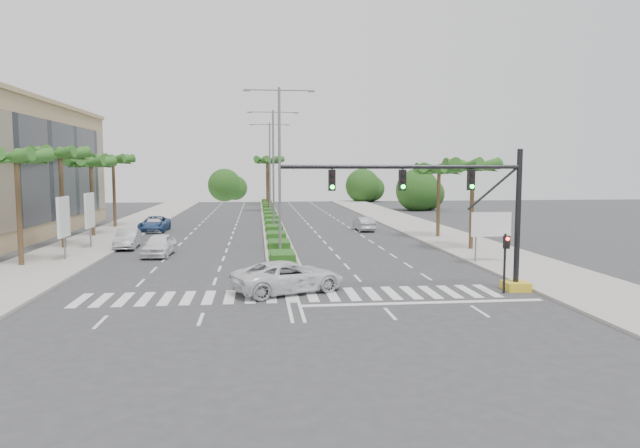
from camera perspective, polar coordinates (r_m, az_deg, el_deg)
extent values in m
plane|color=#333335|center=(28.21, -2.87, -7.17)|extent=(160.00, 160.00, 0.00)
cube|color=gray|center=(50.72, 13.14, -1.53)|extent=(6.00, 120.00, 0.15)
cube|color=gray|center=(49.75, -22.08, -1.93)|extent=(6.00, 120.00, 0.15)
cube|color=gray|center=(72.74, -4.98, 0.73)|extent=(2.20, 75.00, 0.20)
cube|color=#31531C|center=(72.73, -4.98, 0.82)|extent=(1.80, 75.00, 0.04)
cube|color=gold|center=(31.01, 18.97, -5.88)|extent=(1.20, 1.20, 0.45)
cylinder|color=black|center=(30.53, 19.18, 0.53)|extent=(0.28, 0.28, 7.00)
cylinder|color=black|center=(28.37, 8.28, 5.68)|extent=(12.00, 0.20, 0.20)
cylinder|color=black|center=(29.87, 16.84, 3.38)|extent=(2.53, 0.12, 2.15)
cube|color=black|center=(29.45, 14.89, 4.28)|extent=(0.32, 0.24, 1.00)
cylinder|color=#19E533|center=(29.32, 14.97, 3.65)|extent=(0.20, 0.06, 0.20)
cube|color=black|center=(28.37, 8.26, 4.36)|extent=(0.32, 0.24, 1.00)
cylinder|color=#19E533|center=(28.25, 8.32, 3.71)|extent=(0.20, 0.06, 0.20)
cube|color=black|center=(27.71, 1.22, 4.39)|extent=(0.32, 0.24, 1.00)
cylinder|color=#19E533|center=(27.58, 1.25, 3.72)|extent=(0.20, 0.06, 0.20)
cylinder|color=black|center=(29.88, 17.97, -3.79)|extent=(0.12, 0.12, 3.00)
cube|color=black|center=(29.59, 18.16, -1.73)|extent=(0.28, 0.22, 0.65)
cylinder|color=red|center=(29.45, 18.27, -1.42)|extent=(0.18, 0.05, 0.18)
cylinder|color=slate|center=(38.47, 15.31, -1.82)|extent=(0.10, 0.10, 2.80)
cylinder|color=slate|center=(39.25, 18.03, -1.76)|extent=(0.10, 0.10, 2.80)
cube|color=#0C6638|center=(38.72, 16.73, -0.03)|extent=(2.60, 0.08, 1.50)
cube|color=white|center=(38.67, 16.76, -0.04)|extent=(2.70, 0.02, 1.60)
cylinder|color=slate|center=(41.80, -24.19, -1.54)|extent=(0.12, 0.12, 2.80)
cube|color=white|center=(41.64, -24.28, 0.64)|extent=(0.18, 2.10, 2.70)
cube|color=#D8594C|center=(41.64, -24.28, 0.64)|extent=(0.12, 2.00, 2.60)
cylinder|color=slate|center=(47.50, -21.98, -0.66)|extent=(0.12, 0.12, 2.80)
cube|color=white|center=(47.37, -22.05, 1.27)|extent=(0.18, 2.10, 2.70)
cube|color=#D8594C|center=(47.37, -22.05, 1.27)|extent=(0.12, 2.00, 2.60)
cylinder|color=brown|center=(40.41, -27.88, 1.07)|extent=(0.32, 0.32, 7.00)
sphere|color=brown|center=(40.32, -28.10, 5.89)|extent=(0.70, 0.70, 0.70)
cone|color=#2D5F1E|center=(39.93, -26.62, 5.82)|extent=(0.90, 3.62, 1.50)
cone|color=#2D5F1E|center=(40.88, -26.75, 5.79)|extent=(3.39, 2.96, 1.50)
cone|color=#2D5F1E|center=(41.41, -27.86, 5.73)|extent=(3.73, 1.68, 1.50)
cone|color=#2D5F1E|center=(41.14, -29.14, 5.68)|extent=(2.38, 3.65, 1.50)
cone|color=#2D5F1E|center=(39.42, -29.01, 5.72)|extent=(3.73, 1.68, 1.50)
cone|color=#2D5F1E|center=(39.27, -27.63, 5.79)|extent=(3.39, 2.96, 1.50)
cylinder|color=brown|center=(47.91, -24.38, 2.06)|extent=(0.32, 0.32, 7.40)
sphere|color=brown|center=(47.85, -24.56, 6.37)|extent=(0.70, 0.70, 0.70)
cone|color=#2D5F1E|center=(47.52, -23.29, 6.30)|extent=(0.90, 3.62, 1.50)
cone|color=#2D5F1E|center=(48.46, -23.46, 6.27)|extent=(3.39, 2.96, 1.50)
cone|color=#2D5F1E|center=(48.95, -24.43, 6.23)|extent=(3.73, 1.68, 1.50)
cone|color=#2D5F1E|center=(48.62, -25.49, 6.19)|extent=(2.38, 3.65, 1.50)
cone|color=#2D5F1E|center=(47.72, -25.87, 6.20)|extent=(2.38, 3.65, 1.50)
cone|color=#2D5F1E|center=(46.91, -25.25, 6.24)|extent=(3.73, 1.68, 1.50)
cone|color=#2D5F1E|center=(46.82, -24.08, 6.29)|extent=(3.39, 2.96, 1.50)
cylinder|color=brown|center=(55.57, -21.82, 2.27)|extent=(0.32, 0.32, 6.80)
sphere|color=brown|center=(55.50, -21.94, 5.67)|extent=(0.70, 0.70, 0.70)
cone|color=#2D5F1E|center=(55.22, -20.83, 5.61)|extent=(0.90, 3.62, 1.50)
cone|color=#2D5F1E|center=(56.15, -21.02, 5.59)|extent=(3.39, 2.96, 1.50)
cone|color=#2D5F1E|center=(56.60, -21.89, 5.56)|extent=(3.73, 1.68, 1.50)
cone|color=#2D5F1E|center=(56.23, -22.78, 5.53)|extent=(2.38, 3.65, 1.50)
cone|color=#2D5F1E|center=(55.32, -23.06, 5.52)|extent=(2.38, 3.65, 1.50)
cone|color=#2D5F1E|center=(54.54, -22.49, 5.55)|extent=(3.73, 1.68, 1.50)
cone|color=#2D5F1E|center=(54.49, -21.48, 5.59)|extent=(3.39, 2.96, 1.50)
cylinder|color=brown|center=(63.30, -19.89, 2.87)|extent=(0.32, 0.32, 7.20)
sphere|color=brown|center=(63.25, -20.00, 6.04)|extent=(0.70, 0.70, 0.70)
cone|color=#2D5F1E|center=(63.00, -19.02, 5.98)|extent=(0.90, 3.62, 1.50)
cone|color=#2D5F1E|center=(63.93, -19.21, 5.96)|extent=(3.39, 2.96, 1.50)
cone|color=#2D5F1E|center=(64.35, -19.98, 5.93)|extent=(3.73, 1.68, 1.50)
cone|color=#2D5F1E|center=(63.95, -20.76, 5.91)|extent=(2.38, 3.65, 1.50)
cone|color=#2D5F1E|center=(63.03, -20.98, 5.92)|extent=(2.38, 3.65, 1.50)
cone|color=#2D5F1E|center=(62.27, -20.45, 5.94)|extent=(3.73, 1.68, 1.50)
cone|color=#2D5F1E|center=(62.25, -19.57, 5.97)|extent=(3.39, 2.96, 1.50)
cylinder|color=brown|center=(44.58, 14.94, 1.57)|extent=(0.32, 0.32, 6.50)
sphere|color=brown|center=(44.48, 15.04, 5.62)|extent=(0.70, 0.70, 0.70)
cone|color=#2D5F1E|center=(44.89, 16.35, 5.45)|extent=(0.90, 3.62, 1.50)
cone|color=#2D5F1E|center=(45.53, 15.45, 5.47)|extent=(3.39, 2.96, 1.50)
cone|color=#2D5F1E|center=(45.40, 14.25, 5.50)|extent=(3.73, 1.68, 1.50)
cone|color=#2D5F1E|center=(44.58, 13.62, 5.52)|extent=(2.38, 3.65, 1.50)
cone|color=#2D5F1E|center=(43.68, 14.04, 5.51)|extent=(2.38, 3.65, 1.50)
cone|color=#2D5F1E|center=(43.39, 15.25, 5.48)|extent=(3.73, 1.68, 1.50)
cone|color=#2D5F1E|center=(43.94, 16.28, 5.46)|extent=(3.39, 2.96, 1.50)
cylinder|color=brown|center=(52.11, 11.76, 2.02)|extent=(0.32, 0.32, 6.20)
sphere|color=brown|center=(52.02, 11.82, 5.32)|extent=(0.70, 0.70, 0.70)
cone|color=#2D5F1E|center=(52.37, 12.97, 5.19)|extent=(0.90, 3.62, 1.50)
cone|color=#2D5F1E|center=(53.05, 12.24, 5.21)|extent=(3.39, 2.96, 1.50)
cone|color=#2D5F1E|center=(52.97, 11.21, 5.23)|extent=(3.73, 1.68, 1.50)
cone|color=#2D5F1E|center=(52.18, 10.62, 5.24)|extent=(2.38, 3.65, 1.50)
cone|color=#2D5F1E|center=(51.27, 10.93, 5.23)|extent=(2.38, 3.65, 1.50)
cone|color=#2D5F1E|center=(50.92, 11.93, 5.21)|extent=(3.73, 1.68, 1.50)
cone|color=#2D5F1E|center=(51.42, 12.85, 5.19)|extent=(3.39, 2.96, 1.50)
cylinder|color=brown|center=(82.52, -5.16, 3.84)|extent=(0.32, 0.32, 7.50)
sphere|color=brown|center=(82.49, -5.18, 6.37)|extent=(0.70, 0.70, 0.70)
cone|color=#2D5F1E|center=(82.52, -4.41, 6.31)|extent=(0.90, 3.62, 1.50)
cone|color=#2D5F1E|center=(83.36, -4.72, 6.30)|extent=(3.39, 2.96, 1.50)
cone|color=#2D5F1E|center=(83.55, -5.36, 6.29)|extent=(3.73, 1.68, 1.50)
cone|color=#2D5F1E|center=(82.95, -5.87, 6.29)|extent=(2.38, 3.65, 1.50)
cone|color=#2D5F1E|center=(82.00, -5.87, 6.30)|extent=(2.38, 3.65, 1.50)
cone|color=#2D5F1E|center=(81.41, -5.34, 6.31)|extent=(3.73, 1.68, 1.50)
cone|color=#2D5F1E|center=(81.64, -4.68, 6.31)|extent=(3.39, 2.96, 1.50)
cylinder|color=brown|center=(97.51, -5.33, 4.10)|extent=(0.32, 0.32, 7.50)
sphere|color=brown|center=(97.48, -5.35, 6.24)|extent=(0.70, 0.70, 0.70)
cone|color=#2D5F1E|center=(97.51, -4.70, 6.19)|extent=(0.90, 3.62, 1.50)
cone|color=#2D5F1E|center=(98.36, -4.96, 6.18)|extent=(3.39, 2.96, 1.50)
cone|color=#2D5F1E|center=(98.55, -5.50, 6.18)|extent=(3.73, 1.68, 1.50)
cone|color=#2D5F1E|center=(97.95, -5.94, 6.18)|extent=(2.38, 3.65, 1.50)
cone|color=#2D5F1E|center=(96.99, -5.93, 6.18)|extent=(2.38, 3.65, 1.50)
cone|color=#2D5F1E|center=(96.41, -5.49, 6.19)|extent=(3.73, 1.68, 1.50)
cone|color=#2D5F1E|center=(96.64, -4.93, 6.19)|extent=(3.39, 2.96, 1.50)
cylinder|color=slate|center=(41.50, -4.06, 5.26)|extent=(0.20, 0.20, 12.00)
cylinder|color=slate|center=(41.84, -5.81, 13.21)|extent=(2.40, 0.10, 0.10)
cylinder|color=slate|center=(41.93, -2.44, 13.22)|extent=(2.40, 0.10, 0.10)
cube|color=slate|center=(41.84, -7.35, 13.12)|extent=(0.50, 0.25, 0.12)
cube|color=slate|center=(42.01, -0.90, 13.14)|extent=(0.50, 0.25, 0.12)
cylinder|color=slate|center=(57.49, -4.68, 5.34)|extent=(0.20, 0.20, 12.00)
cylinder|color=slate|center=(57.74, -5.94, 11.09)|extent=(2.40, 0.10, 0.10)
cylinder|color=slate|center=(57.80, -3.52, 11.10)|extent=(2.40, 0.10, 0.10)
cube|color=slate|center=(57.73, -7.05, 11.03)|extent=(0.50, 0.25, 0.12)
cube|color=slate|center=(57.86, -2.41, 11.05)|extent=(0.50, 0.25, 0.12)
cylinder|color=slate|center=(73.48, -5.03, 5.38)|extent=(0.20, 0.20, 12.00)
cylinder|color=slate|center=(73.68, -6.02, 9.89)|extent=(2.40, 0.10, 0.10)
cylinder|color=slate|center=(73.73, -4.13, 9.90)|extent=(2.40, 0.10, 0.10)
cube|color=slate|center=(73.68, -6.89, 9.84)|extent=(0.50, 0.25, 0.12)
cube|color=slate|center=(73.78, -3.26, 9.86)|extent=(0.50, 0.25, 0.12)
imported|color=white|center=(42.23, -15.79, -2.03)|extent=(2.08, 4.70, 1.57)
imported|color=#BBBBC0|center=(46.94, -18.69, -1.44)|extent=(1.75, 4.48, 1.45)
imported|color=navy|center=(58.75, -16.23, 0.01)|extent=(2.55, 5.42, 1.50)
imported|color=white|center=(58.48, -16.27, -0.10)|extent=(2.18, 4.69, 1.32)
imported|color=silver|center=(28.86, -3.16, -5.27)|extent=(6.28, 4.64, 1.59)
imported|color=#AFAFB4|center=(57.19, 4.41, 0.02)|extent=(1.71, 4.31, 1.40)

